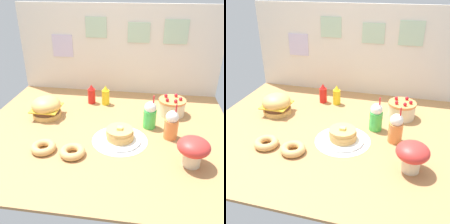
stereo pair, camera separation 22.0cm
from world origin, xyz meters
The scene contains 13 objects.
ground_plane centered at (0.00, 0.00, -0.01)m, with size 2.15×1.78×0.02m, color #B27F4C.
back_wall centered at (0.00, 0.88, 0.47)m, with size 2.15×0.04×0.93m.
doily_mat centered at (0.15, -0.12, 0.00)m, with size 0.44×0.44×0.00m, color white.
burger centered at (-0.57, 0.18, 0.09)m, with size 0.27×0.27×0.19m.
pancake_stack centered at (0.15, -0.12, 0.05)m, with size 0.34×0.34×0.12m.
layer_cake centered at (0.58, 0.40, 0.08)m, with size 0.25×0.25×0.18m.
ketchup_bottle centered at (-0.22, 0.53, 0.09)m, with size 0.08×0.08×0.20m.
mustard_bottle centered at (-0.07, 0.52, 0.09)m, with size 0.08×0.08×0.20m.
cream_soda_cup centered at (0.38, 0.12, 0.12)m, with size 0.11×0.11×0.30m.
orange_float_cup centered at (0.55, -0.02, 0.12)m, with size 0.11×0.11×0.30m.
donut_pink_glaze centered at (-0.40, -0.34, 0.03)m, with size 0.19×0.19×0.06m.
donut_chocolate centered at (-0.17, -0.36, 0.03)m, with size 0.19×0.19×0.06m.
mushroom_stool centered at (0.68, -0.35, 0.13)m, with size 0.22×0.22×0.21m.
Camera 2 is at (0.56, -1.80, 1.16)m, focal length 41.69 mm.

